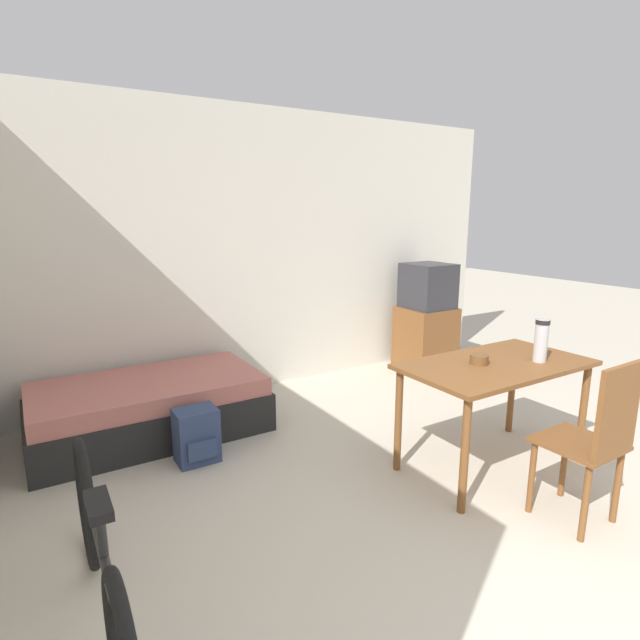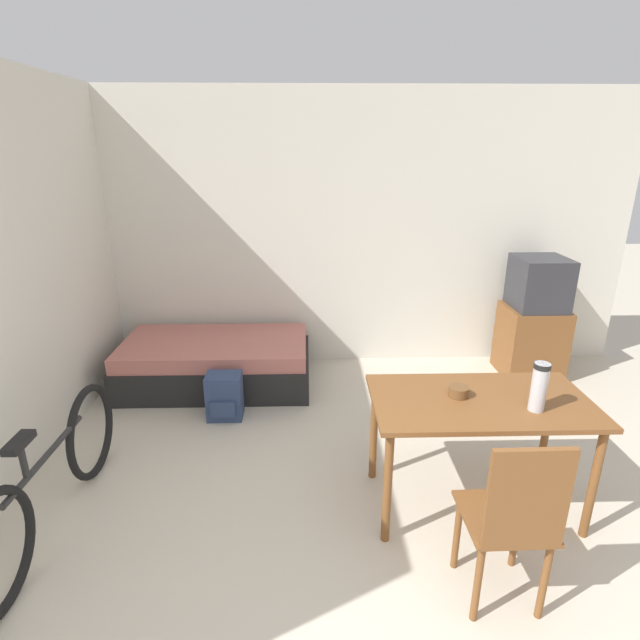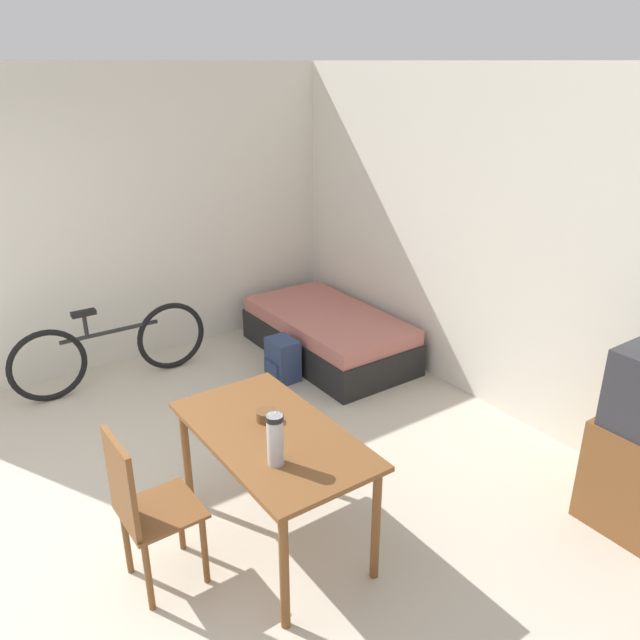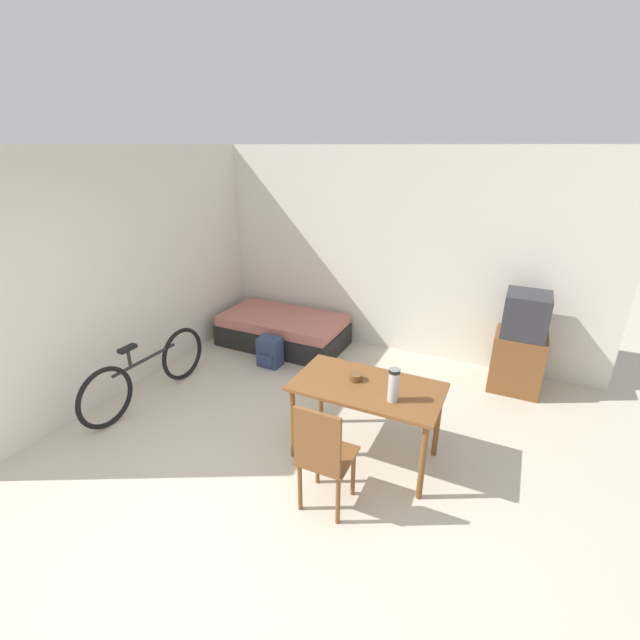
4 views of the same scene
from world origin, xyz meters
name	(u,v)px [view 2 (image 2 of 4)]	position (x,y,z in m)	size (l,w,h in m)	color
wall_back	(347,233)	(0.00, 3.65, 1.35)	(5.65, 0.06, 2.70)	silver
daybed	(216,362)	(-1.27, 3.07, 0.22)	(1.76, 0.94, 0.45)	black
tv	(534,320)	(1.81, 3.22, 0.56)	(0.55, 0.51, 1.18)	brown
dining_table	(479,413)	(0.63, 1.31, 0.66)	(1.29, 0.71, 0.75)	brown
wooden_chair	(514,517)	(0.55, 0.56, 0.54)	(0.41, 0.41, 0.98)	brown
bicycle	(51,481)	(-1.90, 1.16, 0.34)	(0.08, 1.74, 0.74)	black
thermos_flask	(539,385)	(0.90, 1.17, 0.91)	(0.09, 0.09, 0.29)	#B7B7BC
mate_bowl	(459,392)	(0.50, 1.35, 0.78)	(0.12, 0.12, 0.06)	brown
backpack	(225,396)	(-1.10, 2.43, 0.19)	(0.29, 0.25, 0.39)	navy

